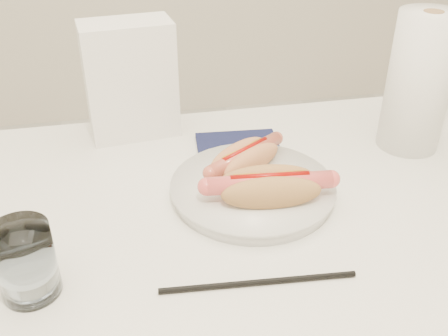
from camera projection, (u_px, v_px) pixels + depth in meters
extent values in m
cube|color=white|center=(207.00, 246.00, 0.73)|extent=(1.20, 0.80, 0.04)
cylinder|color=silver|center=(394.00, 246.00, 1.31)|extent=(0.04, 0.04, 0.71)
cylinder|color=white|center=(253.00, 190.00, 0.80)|extent=(0.28, 0.28, 0.02)
ellipsoid|color=#DB8C57|center=(252.00, 161.00, 0.82)|extent=(0.12, 0.10, 0.04)
ellipsoid|color=#DB8C57|center=(239.00, 154.00, 0.83)|extent=(0.12, 0.10, 0.04)
ellipsoid|color=#DB8C57|center=(245.00, 163.00, 0.83)|extent=(0.12, 0.10, 0.02)
cylinder|color=#C55B45|center=(245.00, 155.00, 0.82)|extent=(0.14, 0.11, 0.02)
cylinder|color=#990A05|center=(245.00, 149.00, 0.82)|extent=(0.09, 0.06, 0.01)
ellipsoid|color=#BB8349|center=(272.00, 193.00, 0.73)|extent=(0.15, 0.05, 0.05)
ellipsoid|color=#BB8349|center=(267.00, 180.00, 0.76)|extent=(0.15, 0.05, 0.05)
ellipsoid|color=#BB8349|center=(269.00, 193.00, 0.75)|extent=(0.14, 0.07, 0.03)
cylinder|color=#F05854|center=(270.00, 183.00, 0.74)|extent=(0.19, 0.04, 0.03)
cylinder|color=#990A05|center=(270.00, 176.00, 0.74)|extent=(0.12, 0.02, 0.01)
cylinder|color=silver|center=(25.00, 261.00, 0.61)|extent=(0.07, 0.07, 0.10)
cylinder|color=black|center=(259.00, 282.00, 0.64)|extent=(0.25, 0.03, 0.01)
cube|color=white|center=(130.00, 80.00, 0.94)|extent=(0.17, 0.11, 0.21)
cube|color=#13173C|center=(240.00, 152.00, 0.92)|extent=(0.16, 0.16, 0.01)
cylinder|color=white|center=(419.00, 83.00, 0.89)|extent=(0.14, 0.14, 0.24)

